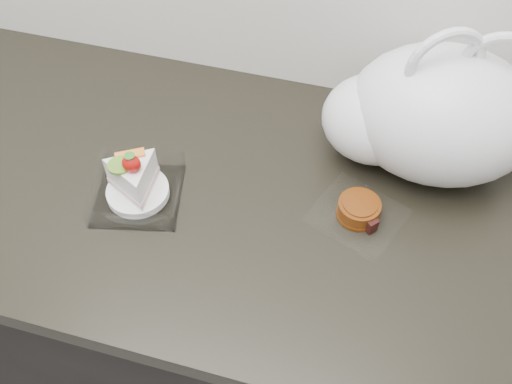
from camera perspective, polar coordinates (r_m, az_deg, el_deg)
name	(u,v)px	position (r m, az deg, el deg)	size (l,w,h in m)	color
counter	(189,297)	(1.40, -6.67, -10.39)	(2.04, 0.64, 0.90)	black
cake_tray	(136,185)	(0.98, -11.90, 0.72)	(0.17, 0.17, 0.11)	white
mooncake_wrap	(359,211)	(0.96, 10.26, -1.85)	(0.18, 0.18, 0.03)	white
plastic_bag	(427,115)	(1.00, 16.77, 7.37)	(0.40, 0.33, 0.29)	white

